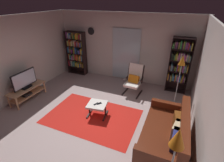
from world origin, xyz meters
The scene contains 18 objects.
ground_plane centered at (0.00, 0.00, 0.00)m, with size 7.02×7.02×0.00m, color #AF9896.
wall_back centered at (0.00, 2.90, 1.30)m, with size 5.60×0.06×2.60m, color beige.
wall_left centered at (-2.70, 0.00, 1.30)m, with size 0.06×6.00×2.60m, color beige.
wall_right centered at (2.70, 0.00, 1.30)m, with size 0.06×6.00×2.60m, color beige.
glass_door_panel centered at (0.13, 2.83, 1.05)m, with size 1.10×0.01×2.00m, color silver.
area_rug centered at (0.06, 0.17, 0.00)m, with size 2.56×1.68×0.01m, color red.
tv_stand centered at (-2.32, 0.13, 0.29)m, with size 0.45×1.23×0.44m.
television centered at (-2.31, 0.14, 0.71)m, with size 0.20×0.87×0.57m.
bookshelf_near_tv centered at (-2.03, 2.65, 0.98)m, with size 0.84×0.30×1.82m.
bookshelf_near_sofa centered at (2.11, 2.66, 1.04)m, with size 0.69×0.30×1.93m.
leather_sofa centered at (2.11, -0.06, 0.31)m, with size 0.92×1.86×0.85m.
lounge_armchair centered at (0.75, 1.96, 0.53)m, with size 0.60×0.68×1.02m.
ottoman centered at (0.16, 0.30, 0.31)m, with size 0.59×0.55×0.38m.
tv_remote centered at (0.14, 0.27, 0.39)m, with size 0.04×0.14×0.02m, color black.
cell_phone centered at (0.21, 0.33, 0.39)m, with size 0.07×0.14×0.01m, color black.
floor_lamp_by_sofa centered at (2.22, -1.42, 1.35)m, with size 0.22×0.22×1.67m.
floor_lamp_by_shelf centered at (2.16, 1.82, 1.30)m, with size 0.22×0.22×1.59m.
wall_clock centered at (-1.35, 2.82, 1.85)m, with size 0.29×0.03×0.29m.
Camera 1 is at (2.06, -3.11, 3.05)m, focal length 26.67 mm.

